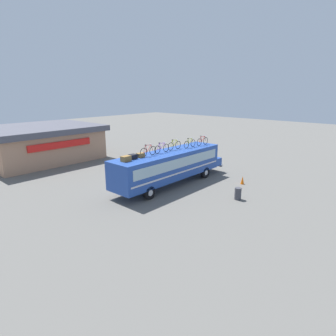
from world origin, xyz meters
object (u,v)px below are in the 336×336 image
object	(u,v)px
rooftop_bicycle_4	(190,143)
bus	(170,165)
rooftop_bicycle_5	(202,141)
rooftop_bicycle_3	(174,145)
luggage_bag_2	(133,157)
traffic_cone	(242,180)
trash_bin	(238,194)
rooftop_bicycle_2	(162,148)
rooftop_bicycle_1	(148,151)
luggage_bag_3	(141,155)
luggage_bag_1	(126,159)

from	to	relation	value
rooftop_bicycle_4	bus	bearing A→B (deg)	175.87
rooftop_bicycle_5	rooftop_bicycle_3	bearing A→B (deg)	169.92
rooftop_bicycle_5	luggage_bag_2	bearing A→B (deg)	175.27
bus	traffic_cone	distance (m)	6.39
luggage_bag_2	trash_bin	bearing A→B (deg)	-53.76
rooftop_bicycle_5	rooftop_bicycle_2	bearing A→B (deg)	173.75
luggage_bag_2	rooftop_bicycle_3	xyz separation A→B (m)	(4.68, -0.07, 0.21)
luggage_bag_2	rooftop_bicycle_1	size ratio (longest dim) A/B	0.34
traffic_cone	rooftop_bicycle_2	bearing A→B (deg)	137.00
bus	rooftop_bicycle_3	size ratio (longest dim) A/B	7.39
rooftop_bicycle_3	rooftop_bicycle_5	distance (m)	3.35
rooftop_bicycle_3	luggage_bag_3	bearing A→B (deg)	179.49
rooftop_bicycle_5	traffic_cone	distance (m)	5.12
luggage_bag_2	traffic_cone	distance (m)	9.85
traffic_cone	rooftop_bicycle_1	bearing A→B (deg)	144.92
trash_bin	traffic_cone	xyz separation A→B (m)	(3.49, 1.46, -0.10)
rooftop_bicycle_1	rooftop_bicycle_2	xyz separation A→B (m)	(1.59, 0.06, -0.02)
bus	rooftop_bicycle_5	xyz separation A→B (m)	(4.10, -0.36, 1.53)
bus	trash_bin	size ratio (longest dim) A/B	13.62
rooftop_bicycle_1	traffic_cone	distance (m)	8.67
rooftop_bicycle_3	bus	bearing A→B (deg)	-164.54
rooftop_bicycle_3	rooftop_bicycle_5	world-z (taller)	rooftop_bicycle_3
luggage_bag_1	rooftop_bicycle_5	world-z (taller)	rooftop_bicycle_5
rooftop_bicycle_5	luggage_bag_3	bearing A→B (deg)	175.07
rooftop_bicycle_4	rooftop_bicycle_5	size ratio (longest dim) A/B	0.95
bus	rooftop_bicycle_1	bearing A→B (deg)	177.18
bus	traffic_cone	bearing A→B (deg)	-47.06
luggage_bag_1	rooftop_bicycle_2	xyz separation A→B (m)	(3.84, 0.08, 0.17)
luggage_bag_1	trash_bin	size ratio (longest dim) A/B	0.77
luggage_bag_1	rooftop_bicycle_3	distance (m)	5.49
rooftop_bicycle_1	rooftop_bicycle_3	bearing A→B (deg)	1.83
rooftop_bicycle_2	luggage_bag_1	bearing A→B (deg)	-178.79
luggage_bag_1	traffic_cone	size ratio (longest dim) A/B	0.98
rooftop_bicycle_3	traffic_cone	size ratio (longest dim) A/B	2.36
rooftop_bicycle_3	rooftop_bicycle_5	bearing A→B (deg)	-10.08
bus	luggage_bag_1	world-z (taller)	luggage_bag_1
bus	trash_bin	bearing A→B (deg)	-82.84
luggage_bag_3	traffic_cone	world-z (taller)	luggage_bag_3
luggage_bag_1	rooftop_bicycle_5	size ratio (longest dim) A/B	0.40
rooftop_bicycle_1	rooftop_bicycle_3	world-z (taller)	rooftop_bicycle_1
rooftop_bicycle_3	rooftop_bicycle_4	xyz separation A→B (m)	(1.63, -0.40, -0.02)
luggage_bag_3	rooftop_bicycle_1	world-z (taller)	rooftop_bicycle_1
luggage_bag_2	rooftop_bicycle_2	size ratio (longest dim) A/B	0.34
rooftop_bicycle_2	traffic_cone	bearing A→B (deg)	-43.00
luggage_bag_3	traffic_cone	distance (m)	9.21
rooftop_bicycle_3	luggage_bag_2	bearing A→B (deg)	179.10
rooftop_bicycle_1	luggage_bag_2	bearing A→B (deg)	173.08
luggage_bag_1	rooftop_bicycle_3	world-z (taller)	rooftop_bicycle_3
rooftop_bicycle_3	rooftop_bicycle_5	xyz separation A→B (m)	(3.30, -0.59, -0.00)
rooftop_bicycle_5	rooftop_bicycle_4	bearing A→B (deg)	173.56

